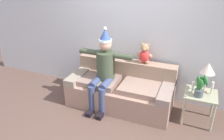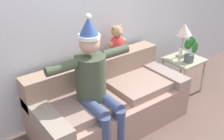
% 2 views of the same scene
% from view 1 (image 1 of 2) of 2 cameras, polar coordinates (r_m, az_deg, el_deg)
% --- Properties ---
extents(ground_plane, '(10.00, 10.00, 0.00)m').
position_cam_1_polar(ground_plane, '(3.71, -3.23, -16.51)').
color(ground_plane, brown).
extents(back_wall, '(7.00, 0.10, 2.70)m').
position_cam_1_polar(back_wall, '(4.36, 5.03, 10.33)').
color(back_wall, silver).
rests_on(back_wall, ground_plane).
extents(couch, '(1.93, 0.90, 0.81)m').
position_cam_1_polar(couch, '(4.29, 2.41, -4.83)').
color(couch, '#9E7B6A').
rests_on(couch, ground_plane).
extents(person_seated, '(1.02, 0.77, 1.51)m').
position_cam_1_polar(person_seated, '(4.04, -2.16, 0.32)').
color(person_seated, '#3E4935').
rests_on(person_seated, ground_plane).
extents(teddy_bear, '(0.29, 0.17, 0.38)m').
position_cam_1_polar(teddy_bear, '(4.16, 8.31, 3.99)').
color(teddy_bear, red).
rests_on(teddy_bear, couch).
extents(side_table, '(0.52, 0.48, 0.54)m').
position_cam_1_polar(side_table, '(4.03, 21.59, -6.65)').
color(side_table, '#A4A686').
rests_on(side_table, ground_plane).
extents(table_lamp, '(0.24, 0.24, 0.52)m').
position_cam_1_polar(table_lamp, '(3.90, 23.26, 0.09)').
color(table_lamp, '#B6A98A').
rests_on(table_lamp, side_table).
extents(potted_plant, '(0.22, 0.26, 0.40)m').
position_cam_1_polar(potted_plant, '(3.80, 21.67, -3.73)').
color(potted_plant, '#4E5A60').
rests_on(potted_plant, side_table).
extents(candle_tall, '(0.04, 0.04, 0.20)m').
position_cam_1_polar(candle_tall, '(3.90, 19.97, -3.79)').
color(candle_tall, beige).
rests_on(candle_tall, side_table).
extents(candle_short, '(0.04, 0.04, 0.22)m').
position_cam_1_polar(candle_short, '(3.96, 24.20, -3.85)').
color(candle_short, beige).
rests_on(candle_short, side_table).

